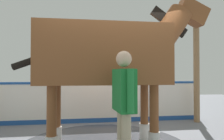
{
  "coord_description": "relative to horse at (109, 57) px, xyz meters",
  "views": [
    {
      "loc": [
        0.42,
        3.94,
        1.33
      ],
      "look_at": [
        0.05,
        0.75,
        1.39
      ],
      "focal_mm": 32.02,
      "sensor_mm": 36.0,
      "label": 1
    }
  ],
  "objects": [
    {
      "name": "barrier_wall",
      "position": [
        0.16,
        -1.84,
        -1.13
      ],
      "size": [
        5.98,
        0.21,
        1.11
      ],
      "color": "white",
      "rests_on": "ground"
    },
    {
      "name": "roof_post_near",
      "position": [
        -2.59,
        -1.57,
        -0.2
      ],
      "size": [
        0.16,
        0.16,
        2.88
      ],
      "primitive_type": "cylinder",
      "color": "olive",
      "rests_on": "ground"
    },
    {
      "name": "horse",
      "position": [
        0.0,
        0.0,
        0.0
      ],
      "size": [
        3.67,
        1.09,
        2.81
      ],
      "rotation": [
        0.0,
        0.0,
        -3.12
      ],
      "color": "brown",
      "rests_on": "ground"
    },
    {
      "name": "handler",
      "position": [
        -0.1,
        0.94,
        -0.7
      ],
      "size": [
        0.28,
        0.66,
        1.65
      ],
      "rotation": [
        0.0,
        0.0,
        0.12
      ],
      "color": "#47331E",
      "rests_on": "ground"
    }
  ]
}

